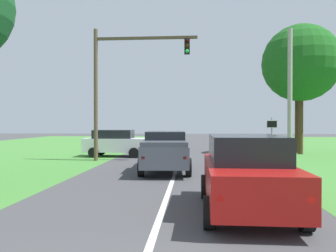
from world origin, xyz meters
name	(u,v)px	position (x,y,z in m)	size (l,w,h in m)	color
ground_plane	(171,185)	(0.00, 9.25, 0.00)	(120.00, 120.00, 0.00)	#424244
red_suv_near	(246,172)	(2.18, 5.63, 1.03)	(2.32, 4.80, 1.97)	#9E1411
pickup_truck_lead	(166,150)	(-0.47, 12.73, 0.99)	(2.50, 5.69, 1.90)	#4C515B
traffic_light	(120,75)	(-3.57, 16.88, 5.19)	(6.30, 0.40, 8.02)	brown
keep_moving_sign	(272,135)	(5.12, 15.43, 1.66)	(0.60, 0.09, 2.59)	gray
oak_tree_right	(301,63)	(8.78, 22.22, 6.72)	(5.66, 5.66, 9.56)	#4C351E
crossing_suv_far	(116,143)	(-4.45, 19.56, 0.96)	(4.38, 2.18, 1.83)	silver
utility_pole_right	(290,95)	(6.70, 17.66, 4.02)	(0.28, 0.28, 8.03)	#9E998E
extra_tree_1	(298,61)	(8.82, 23.14, 7.03)	(3.69, 3.69, 8.94)	#4C351E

